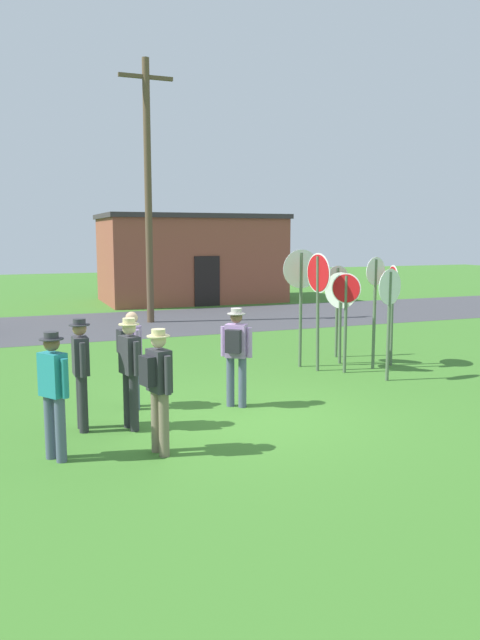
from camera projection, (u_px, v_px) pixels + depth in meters
The scene contains 18 objects.
ground_plane at pixel (240, 417), 10.10m from camera, with size 80.00×80.00×0.00m, color #3D7528.
street_asphalt at pixel (118, 324), 20.53m from camera, with size 60.00×6.40×0.01m, color #424247.
building_background at pixel (191, 258), 27.54m from camera, with size 7.92×4.77×3.87m.
utility_pole at pixel (148, 188), 20.37m from camera, with size 1.80×0.24×8.68m.
stop_sign_far_back at pixel (392, 297), 13.87m from camera, with size 0.30×0.83×2.31m.
stop_sign_leaning_right at pixel (337, 297), 14.84m from camera, with size 0.61×0.07×2.25m.
stop_sign_low_front at pixel (389, 305), 12.40m from camera, with size 0.69×0.25×2.31m.
stop_sign_leaning_left at pixel (301, 286), 13.69m from camera, with size 0.87×0.08×2.66m.
stop_sign_center_cluster at pixel (318, 290), 13.26m from camera, with size 0.12×0.87×2.60m.
stop_sign_rear_right at pixel (346, 306), 13.13m from camera, with size 0.42×0.52×2.17m.
stop_sign_nearest at pixel (341, 301), 14.07m from camera, with size 0.45×0.74×2.13m.
stop_sign_rear_left at pixel (375, 295), 13.51m from camera, with size 0.60×0.20×2.50m.
person_near_signs at pixel (130, 367), 9.34m from camera, with size 0.31×0.56×1.74m.
person_with_sunhat at pixel (81, 368), 9.28m from camera, with size 0.32×0.57×1.74m.
person_on_left at pixel (158, 382), 8.25m from camera, with size 0.42×0.55×1.74m.
person_in_teal at pixel (131, 353), 10.47m from camera, with size 0.39×0.56×1.69m.
person_in_blue at pixel (236, 350), 10.55m from camera, with size 0.48×0.47×1.74m.
person_in_dark_shirt at pixel (53, 388), 8.04m from camera, with size 0.38×0.49×1.74m.
Camera 1 is at (-3.56, -9.11, 2.99)m, focal length 34.30 mm.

